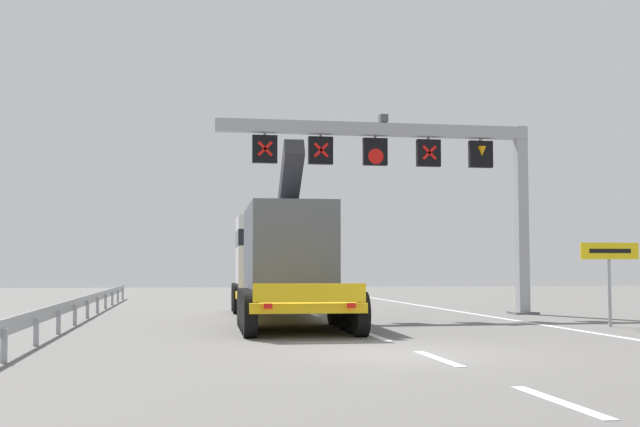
{
  "coord_description": "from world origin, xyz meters",
  "views": [
    {
      "loc": [
        -4.28,
        -15.8,
        1.68
      ],
      "look_at": [
        0.08,
        10.37,
        3.44
      ],
      "focal_mm": 46.11,
      "sensor_mm": 36.0,
      "label": 1
    }
  ],
  "objects": [
    {
      "name": "heavy_haul_truck_yellow",
      "position": [
        -1.1,
        11.4,
        1.99
      ],
      "size": [
        3.39,
        14.13,
        5.3
      ],
      "color": "yellow",
      "rests_on": "ground"
    },
    {
      "name": "exit_sign_yellow",
      "position": [
        7.82,
        6.14,
        1.87
      ],
      "size": [
        1.78,
        0.15,
        2.41
      ],
      "color": "#9EA0A5",
      "rests_on": "ground"
    },
    {
      "name": "lane_markings",
      "position": [
        0.39,
        21.22,
        0.01
      ],
      "size": [
        0.2,
        57.04,
        0.01
      ],
      "color": "silver",
      "rests_on": "ground"
    },
    {
      "name": "edge_line_right",
      "position": [
        6.2,
        12.0,
        0.01
      ],
      "size": [
        0.2,
        63.0,
        0.01
      ],
      "primitive_type": "cube",
      "color": "silver",
      "rests_on": "ground"
    },
    {
      "name": "overhead_lane_gantry",
      "position": [
        3.94,
        12.73,
        5.58
      ],
      "size": [
        11.71,
        0.9,
        7.2
      ],
      "color": "#9EA0A5",
      "rests_on": "ground"
    },
    {
      "name": "ground",
      "position": [
        0.0,
        0.0,
        0.0
      ],
      "size": [
        112.0,
        112.0,
        0.0
      ],
      "primitive_type": "plane",
      "color": "slate"
    },
    {
      "name": "guardrail_left",
      "position": [
        -7.46,
        14.15,
        0.56
      ],
      "size": [
        0.13,
        32.3,
        0.76
      ],
      "color": "#999EA3",
      "rests_on": "ground"
    }
  ]
}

